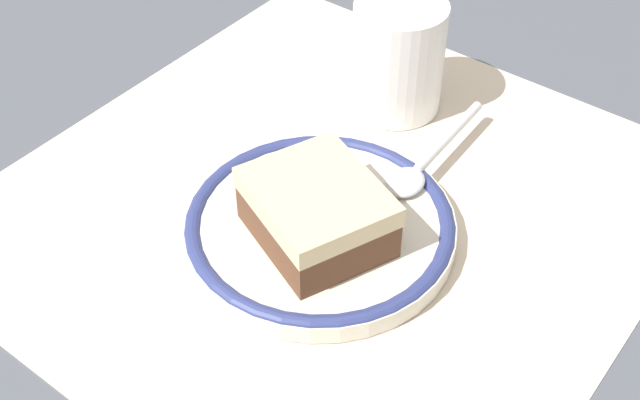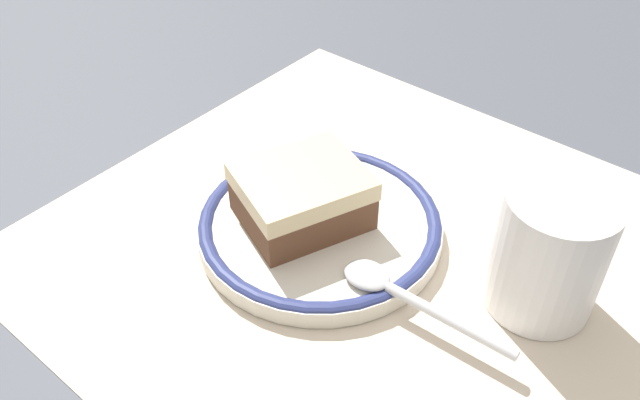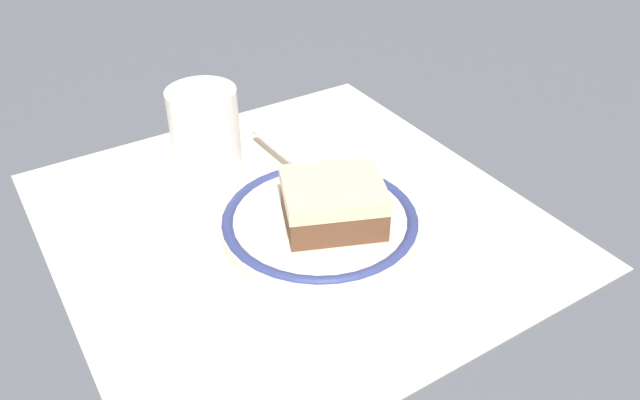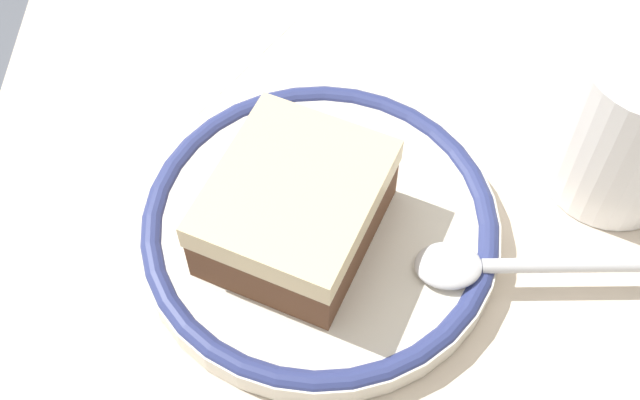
{
  "view_description": "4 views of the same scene",
  "coord_description": "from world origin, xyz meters",
  "px_view_note": "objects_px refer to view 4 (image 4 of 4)",
  "views": [
    {
      "loc": [
        -0.36,
        -0.27,
        0.43
      ],
      "look_at": [
        -0.03,
        -0.01,
        0.04
      ],
      "focal_mm": 48.2,
      "sensor_mm": 36.0,
      "label": 1
    },
    {
      "loc": [
        0.21,
        -0.31,
        0.36
      ],
      "look_at": [
        -0.03,
        -0.01,
        0.04
      ],
      "focal_mm": 37.68,
      "sensor_mm": 36.0,
      "label": 2
    },
    {
      "loc": [
        -0.43,
        0.24,
        0.37
      ],
      "look_at": [
        -0.03,
        -0.01,
        0.04
      ],
      "focal_mm": 35.26,
      "sensor_mm": 36.0,
      "label": 3
    },
    {
      "loc": [
        -0.02,
        -0.25,
        0.39
      ],
      "look_at": [
        -0.03,
        -0.01,
        0.04
      ],
      "focal_mm": 48.26,
      "sensor_mm": 36.0,
      "label": 4
    }
  ],
  "objects_px": {
    "cake_slice": "(295,208)",
    "spoon": "(499,265)",
    "plate": "(320,227)",
    "napkin": "(160,31)",
    "cup": "(629,131)"
  },
  "relations": [
    {
      "from": "cake_slice",
      "to": "spoon",
      "type": "height_order",
      "value": "cake_slice"
    },
    {
      "from": "plate",
      "to": "spoon",
      "type": "height_order",
      "value": "spoon"
    },
    {
      "from": "spoon",
      "to": "cup",
      "type": "xyz_separation_m",
      "value": [
        0.07,
        0.07,
        0.02
      ]
    },
    {
      "from": "napkin",
      "to": "cup",
      "type": "bearing_deg",
      "value": -21.16
    },
    {
      "from": "cake_slice",
      "to": "cup",
      "type": "xyz_separation_m",
      "value": [
        0.17,
        0.05,
        0.0
      ]
    },
    {
      "from": "plate",
      "to": "spoon",
      "type": "bearing_deg",
      "value": -15.95
    },
    {
      "from": "plate",
      "to": "cake_slice",
      "type": "relative_size",
      "value": 1.66
    },
    {
      "from": "plate",
      "to": "napkin",
      "type": "height_order",
      "value": "plate"
    },
    {
      "from": "cup",
      "to": "spoon",
      "type": "bearing_deg",
      "value": -134.72
    },
    {
      "from": "plate",
      "to": "cake_slice",
      "type": "xyz_separation_m",
      "value": [
        -0.01,
        -0.01,
        0.03
      ]
    },
    {
      "from": "plate",
      "to": "napkin",
      "type": "distance_m",
      "value": 0.18
    },
    {
      "from": "napkin",
      "to": "cake_slice",
      "type": "bearing_deg",
      "value": -58.7
    },
    {
      "from": "spoon",
      "to": "cake_slice",
      "type": "bearing_deg",
      "value": 169.44
    },
    {
      "from": "cup",
      "to": "napkin",
      "type": "distance_m",
      "value": 0.29
    },
    {
      "from": "plate",
      "to": "cup",
      "type": "relative_size",
      "value": 2.04
    }
  ]
}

